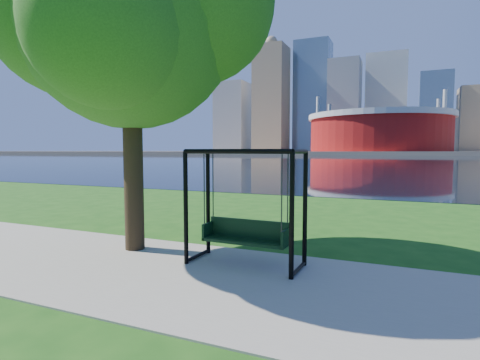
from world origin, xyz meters
The scene contains 8 objects.
ground centered at (0.00, 0.00, 0.00)m, with size 900.00×900.00×0.00m, color #1E5114.
path centered at (0.00, -0.50, 0.01)m, with size 120.00×4.00×0.03m, color #9E937F.
river centered at (0.00, 102.00, 0.01)m, with size 900.00×180.00×0.02m, color black.
far_bank centered at (0.00, 306.00, 1.00)m, with size 900.00×228.00×2.00m, color #937F60.
stadium centered at (-10.00, 235.00, 14.23)m, with size 83.00×83.00×32.00m.
skyline centered at (-4.27, 319.39, 35.89)m, with size 392.00×66.00×96.50m.
swing centered at (0.04, 0.50, 1.11)m, with size 2.26×1.02×2.29m.
park_tree centered at (-2.77, 0.63, 5.24)m, with size 6.07×5.48×7.54m.
Camera 1 is at (2.80, -6.19, 2.26)m, focal length 28.00 mm.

